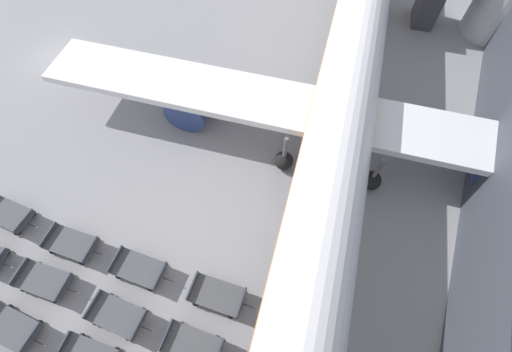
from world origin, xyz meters
The scene contains 11 objects.
ground_plane centered at (0.00, 0.00, 0.00)m, with size 500.00×500.00×0.00m, color gray.
airplane centered at (21.71, 1.13, 3.44)m, with size 36.25×40.68×14.17m.
baggage_dolly_row_mid_a_col_c centered at (11.16, -16.08, 0.47)m, with size 3.35×1.61×0.92m.
baggage_dolly_row_mid_b_col_c centered at (11.08, -13.74, 0.47)m, with size 3.40×1.77×0.92m.
baggage_dolly_row_mid_b_col_d centered at (15.42, -13.63, 0.47)m, with size 3.36×1.65×0.92m.
baggage_dolly_row_mid_b_col_e centered at (19.36, -13.32, 0.47)m, with size 3.39×1.73×0.92m.
baggage_dolly_row_far_col_b centered at (6.79, -11.66, 0.47)m, with size 3.35×1.60×0.92m.
baggage_dolly_row_far_col_c centered at (11.10, -11.62, 0.47)m, with size 3.39×1.74×0.92m.
baggage_dolly_row_far_col_d centered at (15.13, -11.32, 0.47)m, with size 3.39×1.71×0.92m.
baggage_dolly_row_far_col_e centered at (19.38, -10.88, 0.47)m, with size 3.40×1.75×0.92m.
stand_guidance_stripe centered at (23.65, -7.49, 0.00)m, with size 6.04×39.39×0.01m.
Camera 1 is at (22.51, -13.27, 17.96)m, focal length 24.00 mm.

